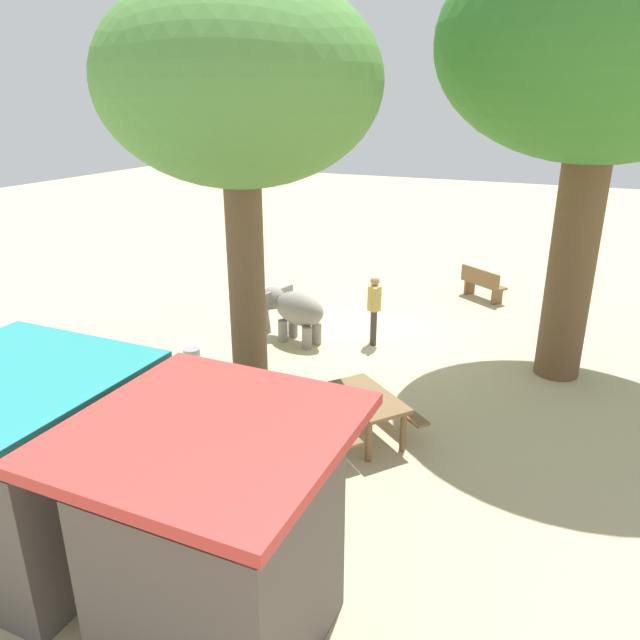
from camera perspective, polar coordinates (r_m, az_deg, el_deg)
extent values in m
plane|color=tan|center=(14.33, 5.14, -1.39)|extent=(60.00, 60.00, 0.00)
cylinder|color=gray|center=(13.82, -3.57, -1.03)|extent=(0.22, 0.22, 0.52)
cylinder|color=gray|center=(14.08, -2.60, -0.61)|extent=(0.22, 0.22, 0.52)
cylinder|color=gray|center=(13.40, -1.28, -1.71)|extent=(0.22, 0.22, 0.52)
cylinder|color=gray|center=(13.66, -0.33, -1.26)|extent=(0.22, 0.22, 0.52)
ellipsoid|color=gray|center=(13.54, -1.99, 1.09)|extent=(1.41, 0.94, 0.78)
sphere|color=gray|center=(14.00, -4.51, 2.12)|extent=(0.55, 0.55, 0.55)
cone|color=gray|center=(14.30, -5.07, 0.42)|extent=(0.17, 0.17, 0.87)
cube|color=gray|center=(13.70, -5.27, 1.68)|extent=(0.17, 0.45, 0.41)
cube|color=gray|center=(14.21, -3.27, 2.43)|extent=(0.17, 0.45, 0.41)
cylinder|color=#3F3833|center=(13.58, 5.15, -0.79)|extent=(0.14, 0.14, 0.82)
cylinder|color=#3F3833|center=(13.75, 5.12, -0.52)|extent=(0.14, 0.14, 0.82)
cylinder|color=tan|center=(13.43, 5.23, 2.13)|extent=(0.32, 0.32, 0.58)
sphere|color=tan|center=(13.31, 5.28, 3.77)|extent=(0.22, 0.22, 0.22)
cylinder|color=tan|center=(13.23, 5.27, 1.91)|extent=(0.09, 0.09, 0.55)
cylinder|color=tan|center=(13.63, 5.19, 2.47)|extent=(0.09, 0.09, 0.55)
cylinder|color=brown|center=(12.49, 22.95, 5.03)|extent=(0.87, 0.87, 4.66)
ellipsoid|color=#387A2D|center=(12.17, 25.65, 22.98)|extent=(5.80, 5.32, 4.11)
cylinder|color=brown|center=(10.83, -7.01, 3.24)|extent=(0.66, 0.66, 4.26)
ellipsoid|color=#569342|center=(10.36, -7.87, 21.60)|extent=(4.73, 4.34, 3.35)
cube|color=brown|center=(17.32, 15.38, 3.39)|extent=(1.37, 1.13, 0.06)
cube|color=brown|center=(17.14, 15.05, 4.04)|extent=(1.18, 0.86, 0.40)
cube|color=brown|center=(17.74, 14.11, 3.09)|extent=(0.27, 0.34, 0.42)
cube|color=brown|center=(17.05, 16.55, 2.16)|extent=(0.27, 0.34, 0.42)
cube|color=brown|center=(9.78, 4.48, -7.37)|extent=(1.67, 1.56, 0.06)
cylinder|color=brown|center=(9.70, 7.95, -10.42)|extent=(0.10, 0.10, 0.72)
cylinder|color=brown|center=(9.38, 4.69, -11.41)|extent=(0.10, 0.10, 0.72)
cylinder|color=brown|center=(10.56, 4.19, -7.53)|extent=(0.10, 0.10, 0.72)
cylinder|color=brown|center=(10.28, 1.11, -8.31)|extent=(0.10, 0.10, 0.72)
cube|color=brown|center=(10.23, 7.42, -8.12)|extent=(1.32, 1.12, 0.05)
cube|color=brown|center=(9.65, 1.26, -9.81)|extent=(1.32, 1.12, 0.05)
cube|color=#59514C|center=(6.46, -9.74, -21.58)|extent=(2.00, 1.80, 2.00)
cube|color=#C63833|center=(5.60, -10.64, -10.37)|extent=(2.50, 2.50, 0.12)
cylinder|color=gray|center=(6.35, -21.51, -21.41)|extent=(0.10, 0.10, 2.40)
cylinder|color=gray|center=(7.28, -12.36, -14.35)|extent=(0.10, 0.10, 2.40)
cylinder|color=gray|center=(5.49, -6.22, -27.98)|extent=(0.10, 0.10, 2.40)
cylinder|color=gray|center=(6.54, 1.24, -18.36)|extent=(0.10, 0.10, 2.40)
cube|color=#59514C|center=(7.96, -26.13, -14.62)|extent=(2.00, 1.80, 2.00)
cube|color=teal|center=(7.28, -27.89, -5.04)|extent=(2.50, 2.50, 0.12)
cylinder|color=gray|center=(8.90, -26.23, -9.29)|extent=(0.10, 0.10, 2.40)
cylinder|color=gray|center=(6.86, -26.53, -18.77)|extent=(0.10, 0.10, 2.40)
cylinder|color=gray|center=(7.72, -17.29, -12.65)|extent=(0.10, 0.10, 2.40)
cylinder|color=gray|center=(13.02, -12.15, -3.34)|extent=(0.36, 0.36, 0.32)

